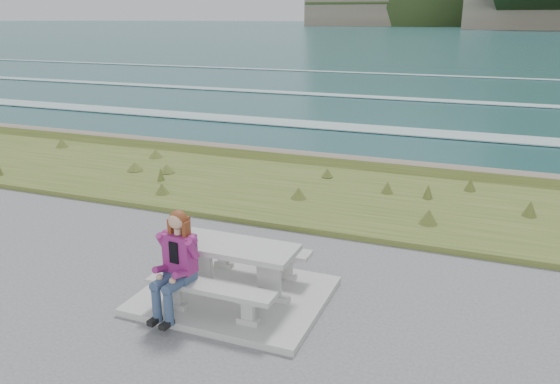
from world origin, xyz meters
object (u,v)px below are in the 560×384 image
(picnic_table, at_px, (234,255))
(bench_landward, at_px, (211,292))
(bench_seaward, at_px, (254,252))
(seated_woman, at_px, (174,279))

(picnic_table, bearing_deg, bench_landward, -90.00)
(picnic_table, relative_size, bench_landward, 1.00)
(bench_seaward, xyz_separation_m, seated_woman, (-0.46, -1.53, 0.17))
(bench_landward, xyz_separation_m, seated_woman, (-0.46, -0.13, 0.17))
(seated_woman, bearing_deg, bench_seaward, 79.59)
(bench_seaward, distance_m, seated_woman, 1.61)
(bench_landward, bearing_deg, seated_woman, -163.78)
(bench_landward, height_order, bench_seaward, same)
(picnic_table, xyz_separation_m, bench_seaward, (0.00, 0.70, -0.23))
(bench_seaward, bearing_deg, bench_landward, -90.00)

